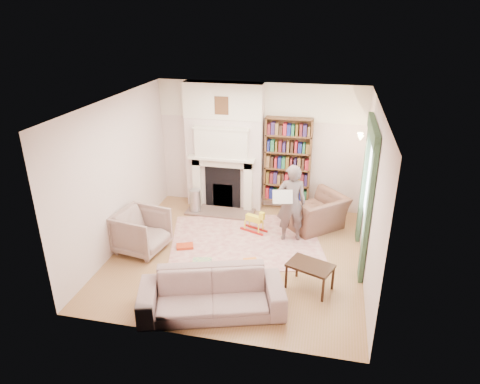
% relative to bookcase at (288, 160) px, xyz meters
% --- Properties ---
extents(floor, '(4.50, 4.50, 0.00)m').
position_rel_bookcase_xyz_m(floor, '(-0.65, -2.12, -1.18)').
color(floor, olive).
rests_on(floor, ground).
extents(ceiling, '(4.50, 4.50, 0.00)m').
position_rel_bookcase_xyz_m(ceiling, '(-0.65, -2.12, 1.62)').
color(ceiling, white).
rests_on(ceiling, wall_back).
extents(wall_back, '(4.50, 0.00, 4.50)m').
position_rel_bookcase_xyz_m(wall_back, '(-0.65, 0.13, 0.22)').
color(wall_back, beige).
rests_on(wall_back, floor).
extents(wall_front, '(4.50, 0.00, 4.50)m').
position_rel_bookcase_xyz_m(wall_front, '(-0.65, -4.37, 0.22)').
color(wall_front, beige).
rests_on(wall_front, floor).
extents(wall_left, '(0.00, 4.50, 4.50)m').
position_rel_bookcase_xyz_m(wall_left, '(-2.90, -2.12, 0.22)').
color(wall_left, beige).
rests_on(wall_left, floor).
extents(wall_right, '(0.00, 4.50, 4.50)m').
position_rel_bookcase_xyz_m(wall_right, '(1.60, -2.12, 0.22)').
color(wall_right, beige).
rests_on(wall_right, floor).
extents(fireplace, '(1.70, 0.58, 2.80)m').
position_rel_bookcase_xyz_m(fireplace, '(-1.40, -0.07, 0.21)').
color(fireplace, beige).
rests_on(fireplace, floor).
extents(bookcase, '(1.00, 0.24, 1.85)m').
position_rel_bookcase_xyz_m(bookcase, '(0.00, 0.00, 0.00)').
color(bookcase, brown).
rests_on(bookcase, floor).
extents(window, '(0.02, 0.90, 1.30)m').
position_rel_bookcase_xyz_m(window, '(1.58, -1.72, 0.27)').
color(window, silver).
rests_on(window, wall_right).
extents(curtain_left, '(0.07, 0.32, 2.40)m').
position_rel_bookcase_xyz_m(curtain_left, '(1.55, -2.42, 0.02)').
color(curtain_left, '#314D34').
rests_on(curtain_left, floor).
extents(curtain_right, '(0.07, 0.32, 2.40)m').
position_rel_bookcase_xyz_m(curtain_right, '(1.55, -1.02, 0.02)').
color(curtain_right, '#314D34').
rests_on(curtain_right, floor).
extents(pelmet, '(0.09, 1.70, 0.24)m').
position_rel_bookcase_xyz_m(pelmet, '(1.54, -1.72, 1.20)').
color(pelmet, '#314D34').
rests_on(pelmet, wall_right).
extents(wall_sconce, '(0.20, 0.24, 0.24)m').
position_rel_bookcase_xyz_m(wall_sconce, '(1.38, -0.62, 0.72)').
color(wall_sconce, gold).
rests_on(wall_sconce, wall_right).
extents(rug, '(3.33, 2.87, 0.01)m').
position_rel_bookcase_xyz_m(rug, '(-0.59, -1.61, -1.17)').
color(rug, beige).
rests_on(rug, floor).
extents(armchair_reading, '(1.46, 1.45, 0.71)m').
position_rel_bookcase_xyz_m(armchair_reading, '(0.69, -0.75, -0.82)').
color(armchair_reading, '#4D3329').
rests_on(armchair_reading, floor).
extents(armchair_left, '(1.00, 0.98, 0.79)m').
position_rel_bookcase_xyz_m(armchair_left, '(-2.42, -2.36, -0.78)').
color(armchair_left, gray).
rests_on(armchair_left, floor).
extents(sofa, '(2.29, 1.43, 0.62)m').
position_rel_bookcase_xyz_m(sofa, '(-0.66, -3.78, -0.86)').
color(sofa, gray).
rests_on(sofa, floor).
extents(man_reading, '(0.64, 0.50, 1.56)m').
position_rel_bookcase_xyz_m(man_reading, '(0.24, -1.35, -0.39)').
color(man_reading, '#584946').
rests_on(man_reading, floor).
extents(newspaper, '(0.39, 0.20, 0.25)m').
position_rel_bookcase_xyz_m(newspaper, '(0.09, -1.55, -0.19)').
color(newspaper, silver).
rests_on(newspaper, man_reading).
extents(coffee_table, '(0.82, 0.68, 0.45)m').
position_rel_bookcase_xyz_m(coffee_table, '(0.73, -2.90, -0.95)').
color(coffee_table, black).
rests_on(coffee_table, floor).
extents(paraffin_heater, '(0.31, 0.31, 0.55)m').
position_rel_bookcase_xyz_m(paraffin_heater, '(-1.94, -0.60, -0.90)').
color(paraffin_heater, '#ABACB3').
rests_on(paraffin_heater, floor).
extents(rocking_horse, '(0.58, 0.40, 0.47)m').
position_rel_bookcase_xyz_m(rocking_horse, '(-0.51, -1.19, -0.94)').
color(rocking_horse, yellow).
rests_on(rocking_horse, rug).
extents(board_game, '(0.40, 0.40, 0.03)m').
position_rel_bookcase_xyz_m(board_game, '(-1.19, -2.60, -1.15)').
color(board_game, '#E5EC53').
rests_on(board_game, rug).
extents(game_box_lid, '(0.37, 0.31, 0.05)m').
position_rel_bookcase_xyz_m(game_box_lid, '(-1.67, -2.13, -1.14)').
color(game_box_lid, '#BA3515').
rests_on(game_box_lid, rug).
extents(comic_annuals, '(0.88, 0.59, 0.02)m').
position_rel_bookcase_xyz_m(comic_annuals, '(-0.42, -2.52, -1.16)').
color(comic_annuals, red).
rests_on(comic_annuals, rug).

